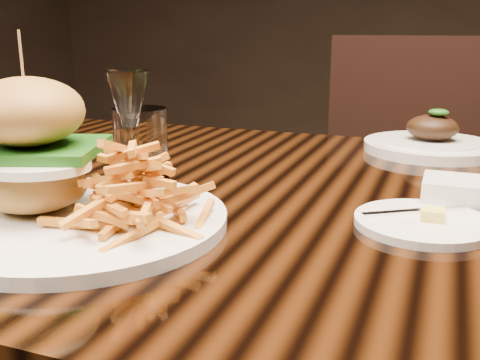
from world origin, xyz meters
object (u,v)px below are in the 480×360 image
(dining_table, at_px, (289,244))
(burger_plate, at_px, (75,177))
(chair_far, at_px, (397,183))
(wine_glass, at_px, (129,103))
(far_dish, at_px, (431,143))

(dining_table, relative_size, burger_plate, 4.74)
(dining_table, distance_m, burger_plate, 0.32)
(dining_table, relative_size, chair_far, 1.68)
(chair_far, bearing_deg, wine_glass, -106.78)
(burger_plate, bearing_deg, dining_table, 41.86)
(burger_plate, bearing_deg, chair_far, 69.76)
(dining_table, distance_m, far_dish, 0.40)
(far_dish, bearing_deg, dining_table, -115.69)
(dining_table, height_order, far_dish, far_dish)
(wine_glass, xyz_separation_m, far_dish, (0.39, 0.40, -0.11))
(far_dish, bearing_deg, wine_glass, -134.19)
(burger_plate, relative_size, chair_far, 0.36)
(burger_plate, bearing_deg, far_dish, 50.83)
(wine_glass, bearing_deg, chair_far, 72.61)
(far_dish, bearing_deg, chair_far, 100.21)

